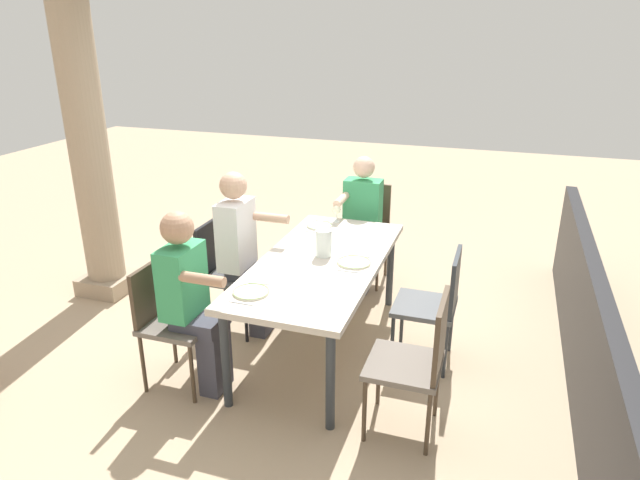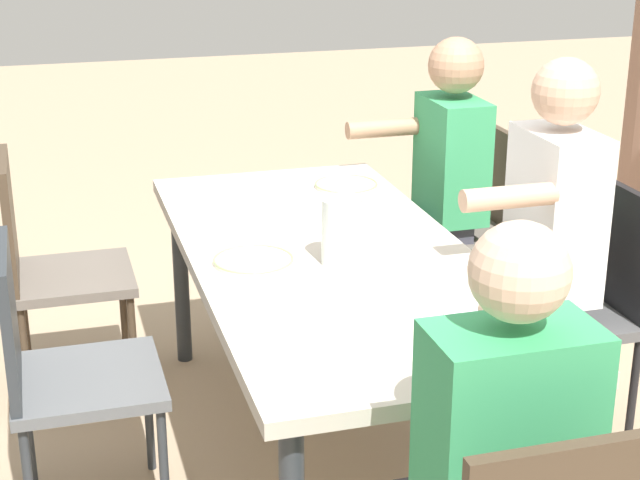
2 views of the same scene
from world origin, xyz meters
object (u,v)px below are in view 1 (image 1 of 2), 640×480
chair_west_south (418,357)px  plate_1 (354,262)px  diner_woman_green (360,220)px  plate_0 (251,292)px  chair_mid_north (224,268)px  diner_man_white (244,249)px  chair_mid_south (436,300)px  chair_west_north (169,315)px  plate_2 (319,226)px  dining_table (321,268)px  stone_column_centre (89,148)px  wine_glass_2 (336,210)px  diner_guest_third (192,297)px  chair_head_east (366,227)px  water_pitcher (324,244)px

chair_west_south → plate_1: size_ratio=3.77×
diner_woman_green → plate_0: bearing=172.1°
chair_mid_north → diner_man_white: bearing=-89.1°
chair_mid_north → chair_mid_south: size_ratio=1.02×
chair_west_north → plate_2: chair_west_north is taller
dining_table → diner_man_white: (0.08, 0.67, 0.04)m
diner_woman_green → plate_2: size_ratio=5.76×
chair_west_south → plate_2: (1.43, 1.10, 0.22)m
stone_column_centre → plate_2: (0.38, -1.99, -0.62)m
diner_man_white → stone_column_centre: bearing=81.5°
chair_mid_north → wine_glass_2: bearing=-42.3°
diner_woman_green → chair_mid_south: bearing=-142.0°
stone_column_centre → wine_glass_2: 2.22m
diner_guest_third → chair_mid_north: bearing=13.6°
dining_table → plate_1: bearing=-86.3°
diner_guest_third → stone_column_centre: 2.02m
chair_mid_north → plate_2: 0.89m
chair_mid_south → chair_head_east: chair_head_east is taller
plate_2 → chair_mid_north: bearing=135.1°
chair_head_east → plate_0: chair_head_east is taller
diner_guest_third → plate_2: (1.44, -0.41, 0.06)m
chair_west_south → plate_1: 0.99m
diner_man_white → plate_2: 0.75m
plate_1 → plate_0: bearing=143.2°
diner_woman_green → plate_1: bearing=-167.7°
chair_mid_north → chair_head_east: 1.56m
chair_head_east → stone_column_centre: stone_column_centre is taller
chair_west_south → plate_0: size_ratio=3.90×
water_pitcher → chair_head_east: bearing=-0.3°
wine_glass_2 → dining_table: bearing=-170.6°
chair_mid_south → chair_west_north: bearing=115.6°
chair_mid_south → diner_guest_third: (-0.82, 1.51, 0.18)m
chair_mid_north → diner_guest_third: diner_guest_third is taller
chair_west_north → chair_mid_north: (0.82, 0.00, 0.01)m
chair_west_south → plate_0: bearing=86.1°
chair_west_north → chair_mid_north: chair_mid_north is taller
dining_table → diner_man_white: size_ratio=1.44×
diner_guest_third → wine_glass_2: bearing=-17.7°
diner_woman_green → diner_guest_third: (-1.92, 0.65, 0.02)m
stone_column_centre → water_pitcher: 2.30m
plate_0 → wine_glass_2: wine_glass_2 is taller
water_pitcher → chair_mid_south: bearing=-90.8°
chair_mid_south → diner_guest_third: diner_guest_third is taller
chair_mid_north → plate_0: (-0.74, -0.60, 0.22)m
diner_man_white → diner_guest_third: diner_man_white is taller
stone_column_centre → wine_glass_2: (0.55, -2.09, -0.52)m
chair_head_east → water_pitcher: water_pitcher is taller
chair_west_south → water_pitcher: bearing=46.1°
chair_mid_south → plate_2: size_ratio=4.05×
diner_man_white → dining_table: bearing=-97.0°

